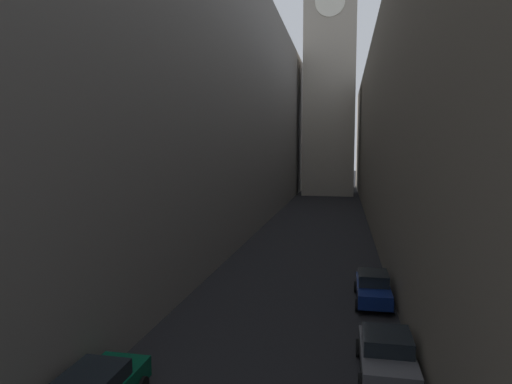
{
  "coord_description": "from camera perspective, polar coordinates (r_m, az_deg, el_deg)",
  "views": [
    {
      "loc": [
        2.79,
        0.91,
        7.97
      ],
      "look_at": [
        0.0,
        14.93,
        6.62
      ],
      "focal_mm": 31.05,
      "sensor_mm": 36.0,
      "label": 1
    }
  ],
  "objects": [
    {
      "name": "ground_plane",
      "position": [
        47.84,
        7.77,
        -4.26
      ],
      "size": [
        264.0,
        264.0,
        0.0
      ],
      "primitive_type": "plane",
      "color": "black"
    },
    {
      "name": "building_block_left",
      "position": [
        51.09,
        -4.06,
        10.45
      ],
      "size": [
        10.2,
        108.0,
        25.0
      ],
      "primitive_type": "cube",
      "color": "slate",
      "rests_on": "ground"
    },
    {
      "name": "building_block_right",
      "position": [
        50.28,
        23.68,
        7.25
      ],
      "size": [
        15.9,
        108.0,
        20.02
      ],
      "primitive_type": "cube",
      "color": "#756B5B",
      "rests_on": "ground"
    },
    {
      "name": "clock_tower",
      "position": [
        85.6,
        9.61,
        21.24
      ],
      "size": [
        9.87,
        9.87,
        60.31
      ],
      "color": "#9E9384",
      "rests_on": "ground"
    },
    {
      "name": "parked_car_right_third",
      "position": [
        17.29,
        16.5,
        -19.38
      ],
      "size": [
        2.04,
        4.01,
        1.53
      ],
      "rotation": [
        0.0,
        0.0,
        1.57
      ],
      "color": "#4C4C51",
      "rests_on": "ground"
    },
    {
      "name": "parked_car_right_far",
      "position": [
        24.56,
        14.83,
        -11.79
      ],
      "size": [
        1.87,
        4.42,
        1.58
      ],
      "rotation": [
        0.0,
        0.0,
        1.57
      ],
      "color": "navy",
      "rests_on": "ground"
    }
  ]
}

